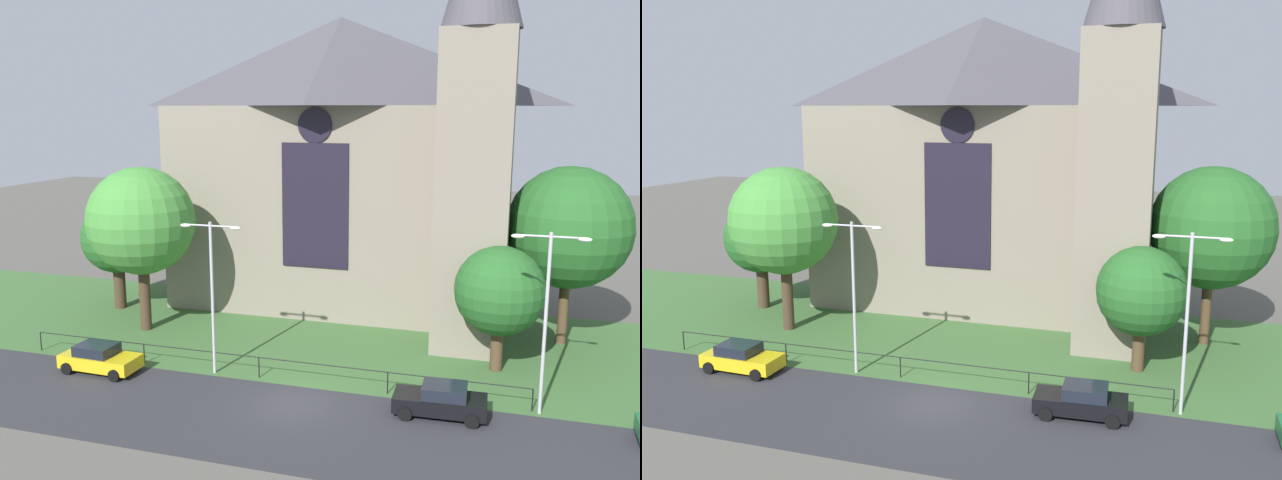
# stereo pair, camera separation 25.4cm
# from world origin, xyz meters

# --- Properties ---
(ground) EXTENTS (160.00, 160.00, 0.00)m
(ground) POSITION_xyz_m (0.00, 10.00, 0.00)
(ground) COLOR #56544C
(road_asphalt) EXTENTS (120.00, 8.00, 0.01)m
(road_asphalt) POSITION_xyz_m (0.00, -2.00, 0.00)
(road_asphalt) COLOR #2D2D33
(road_asphalt) RESTS_ON ground
(grass_verge) EXTENTS (120.00, 20.00, 0.01)m
(grass_verge) POSITION_xyz_m (0.00, 8.00, 0.00)
(grass_verge) COLOR #3D6633
(grass_verge) RESTS_ON ground
(church_building) EXTENTS (23.20, 16.20, 26.00)m
(church_building) POSITION_xyz_m (-1.97, 17.70, 10.27)
(church_building) COLOR gray
(church_building) RESTS_ON ground
(iron_railing) EXTENTS (27.29, 0.07, 1.13)m
(iron_railing) POSITION_xyz_m (-2.74, 2.50, 0.96)
(iron_railing) COLOR black
(iron_railing) RESTS_ON ground
(tree_left_far) EXTENTS (4.87, 4.87, 7.46)m
(tree_left_far) POSITION_xyz_m (-16.85, 11.31, 4.96)
(tree_left_far) COLOR #423021
(tree_left_far) RESTS_ON ground
(tree_right_far) EXTENTS (7.15, 7.15, 10.60)m
(tree_right_far) POSITION_xyz_m (12.59, 12.76, 7.01)
(tree_right_far) COLOR #4C3823
(tree_right_far) RESTS_ON ground
(tree_right_near) EXTENTS (4.75, 4.75, 6.78)m
(tree_right_near) POSITION_xyz_m (9.02, 7.19, 4.38)
(tree_right_near) COLOR #4C3823
(tree_right_near) RESTS_ON ground
(tree_left_near) EXTENTS (6.67, 6.67, 10.34)m
(tree_left_near) POSITION_xyz_m (-12.57, 7.67, 6.97)
(tree_left_near) COLOR #423021
(tree_left_near) RESTS_ON ground
(streetlamp_near) EXTENTS (3.37, 0.26, 8.14)m
(streetlamp_near) POSITION_xyz_m (-5.23, 2.40, 5.19)
(streetlamp_near) COLOR #B2B2B7
(streetlamp_near) RESTS_ON ground
(streetlamp_far) EXTENTS (3.37, 0.26, 8.49)m
(streetlamp_far) POSITION_xyz_m (11.20, 2.40, 5.38)
(streetlamp_far) COLOR #B2B2B7
(streetlamp_far) RESTS_ON ground
(parked_car_yellow) EXTENTS (4.26, 2.13, 1.51)m
(parked_car_yellow) POSITION_xyz_m (-11.16, 0.77, 0.74)
(parked_car_yellow) COLOR gold
(parked_car_yellow) RESTS_ON ground
(parked_car_black) EXTENTS (4.27, 2.17, 1.51)m
(parked_car_black) POSITION_xyz_m (6.87, 0.82, 0.74)
(parked_car_black) COLOR black
(parked_car_black) RESTS_ON ground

